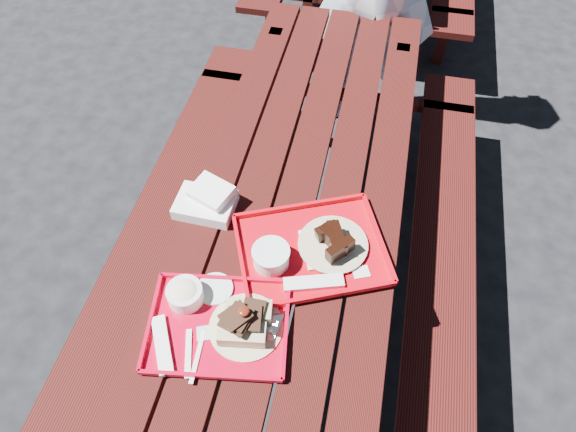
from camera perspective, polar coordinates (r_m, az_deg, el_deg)
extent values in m
plane|color=black|center=(2.44, 0.76, -8.90)|extent=(60.00, 60.00, 0.00)
cube|color=#3D0E0B|center=(1.89, -7.97, 3.44)|extent=(0.14, 2.40, 0.04)
cube|color=#3D0E0B|center=(1.85, -3.56, 2.72)|extent=(0.14, 2.40, 0.04)
cube|color=#3D0E0B|center=(1.83, 1.00, 1.96)|extent=(0.14, 2.40, 0.04)
cube|color=#3D0E0B|center=(1.82, 5.63, 1.18)|extent=(0.14, 2.40, 0.04)
cube|color=#3D0E0B|center=(1.82, 10.29, 0.38)|extent=(0.14, 2.40, 0.04)
cube|color=#3D0E0B|center=(2.21, -14.02, -0.53)|extent=(0.25, 2.40, 0.04)
cube|color=#3D0E0B|center=(2.88, -7.23, 10.04)|extent=(0.06, 0.06, 0.42)
cube|color=#3D0E0B|center=(2.09, 16.71, -5.93)|extent=(0.25, 2.40, 0.04)
cube|color=#3D0E0B|center=(2.79, 16.25, 6.29)|extent=(0.06, 0.06, 0.42)
cube|color=#3D0E0B|center=(2.79, -1.22, 13.41)|extent=(0.06, 0.06, 0.75)
cube|color=#3D0E0B|center=(2.75, 11.32, 11.47)|extent=(0.06, 0.06, 0.75)
cube|color=#3D0E0B|center=(2.72, 5.10, 13.40)|extent=(1.40, 0.06, 0.04)
cube|color=#3D0E0B|center=(3.74, -1.97, 21.59)|extent=(0.06, 0.06, 0.42)
cube|color=#3D0E0B|center=(3.67, 16.96, 18.74)|extent=(0.06, 0.06, 0.42)
cube|color=#3D0E0B|center=(3.50, 2.27, 22.39)|extent=(0.06, 0.06, 0.75)
cube|color=#3D0E0B|center=(3.46, 12.75, 20.83)|extent=(0.06, 0.06, 0.75)
cube|color=#3D0E0B|center=(3.44, 7.62, 22.48)|extent=(1.40, 0.06, 0.04)
cube|color=#BA0421|center=(1.55, -7.72, -12.04)|extent=(0.44, 0.37, 0.01)
cube|color=#BA0421|center=(1.61, -7.00, -6.89)|extent=(0.40, 0.07, 0.02)
cube|color=#BA0421|center=(1.48, -8.65, -17.18)|extent=(0.40, 0.07, 0.02)
cube|color=#BA0421|center=(1.52, -0.20, -12.33)|extent=(0.06, 0.31, 0.02)
cube|color=#BA0421|center=(1.58, -15.02, -11.15)|extent=(0.06, 0.31, 0.02)
cylinder|color=#C1B58A|center=(1.53, -4.69, -12.14)|extent=(0.22, 0.22, 0.01)
cube|color=#C4B582|center=(1.50, -5.13, -12.91)|extent=(0.14, 0.08, 0.04)
cube|color=#C4B582|center=(1.52, -4.40, -10.50)|extent=(0.14, 0.08, 0.04)
ellipsoid|color=#58180B|center=(1.44, -4.98, -10.31)|extent=(0.03, 0.03, 0.01)
cylinder|color=white|center=(1.58, -11.36, -8.53)|extent=(0.11, 0.11, 0.05)
ellipsoid|color=beige|center=(1.57, -11.45, -8.24)|extent=(0.09, 0.09, 0.04)
cylinder|color=white|center=(1.60, -8.13, -8.01)|extent=(0.11, 0.11, 0.01)
cube|color=white|center=(1.54, -13.79, -13.75)|extent=(0.12, 0.18, 0.01)
cube|color=white|center=(1.52, -11.02, -14.74)|extent=(0.06, 0.14, 0.01)
cube|color=white|center=(1.52, -10.05, -15.16)|extent=(0.03, 0.15, 0.00)
cube|color=#AFC8C6|center=(1.54, -9.26, -12.72)|extent=(0.06, 0.06, 0.00)
cube|color=#BE0714|center=(1.67, 2.57, -3.89)|extent=(0.56, 0.51, 0.01)
cube|color=#BE0714|center=(1.76, 1.29, 1.10)|extent=(0.42, 0.19, 0.02)
cube|color=#BE0714|center=(1.57, 4.05, -8.84)|extent=(0.42, 0.19, 0.02)
cube|color=#BE0714|center=(1.71, 10.06, -2.27)|extent=(0.15, 0.33, 0.02)
cube|color=#BE0714|center=(1.64, -5.23, -4.90)|extent=(0.15, 0.33, 0.02)
cube|color=silver|center=(1.67, 4.31, -3.39)|extent=(0.20, 0.20, 0.01)
cylinder|color=tan|center=(1.67, 5.02, -3.13)|extent=(0.23, 0.23, 0.01)
cylinder|color=silver|center=(1.61, -1.90, -4.61)|extent=(0.11, 0.11, 0.06)
cylinder|color=white|center=(1.59, -1.93, -3.98)|extent=(0.12, 0.12, 0.01)
cube|color=silver|center=(1.59, 2.87, -7.40)|extent=(0.19, 0.10, 0.02)
cube|color=white|center=(1.63, 8.12, -6.19)|extent=(0.06, 0.06, 0.00)
cube|color=white|center=(1.78, -9.17, 1.24)|extent=(0.20, 0.15, 0.04)
cube|color=white|center=(1.76, -8.52, 2.63)|extent=(0.16, 0.15, 0.04)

